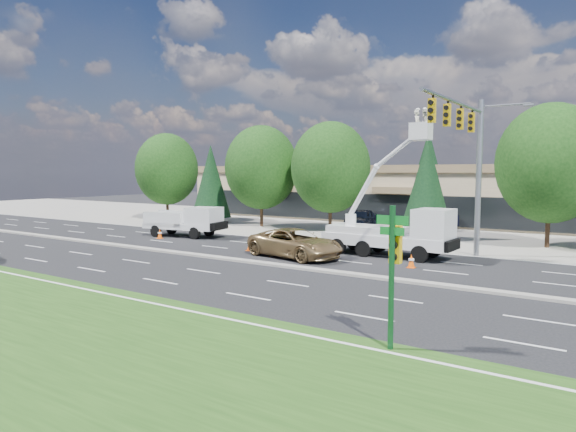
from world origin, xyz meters
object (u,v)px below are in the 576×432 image
Objects in this scene: street_sign_pole at (393,262)px; bucket_truck at (397,227)px; signal_mast at (470,150)px; minivan at (295,243)px; utility_pickup at (188,225)px.

street_sign_pole is 15.68m from bucket_truck.
minivan is (-8.52, -4.24, -5.24)m from signal_mast.
minivan is at bearing 133.11° from street_sign_pole.
minivan is at bearing -153.51° from signal_mast.
street_sign_pole is at bearing -82.73° from signal_mast.
utility_pickup reaches higher than minivan.
signal_mast is 20.91m from utility_pickup.
signal_mast is 1.73× the size of minivan.
street_sign_pole is 0.48× the size of bucket_truck.
street_sign_pole is at bearing -67.05° from bucket_truck.
utility_pickup is 16.52m from bucket_truck.
signal_mast is at bearing -52.34° from minivan.
signal_mast is at bearing 14.47° from bucket_truck.
bucket_truck is 5.92m from minivan.
utility_pickup is (-20.25, -0.99, -5.12)m from signal_mast.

